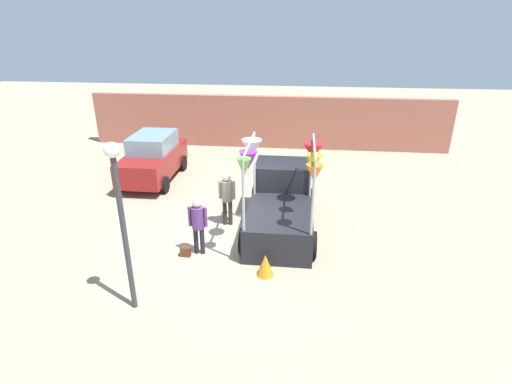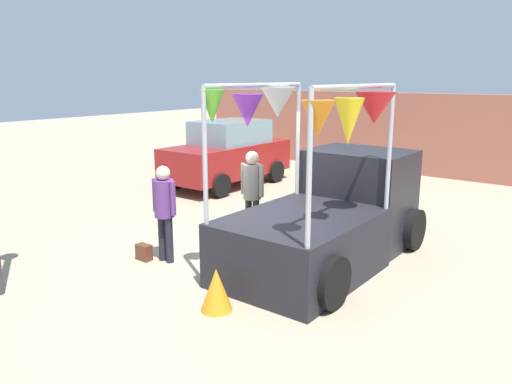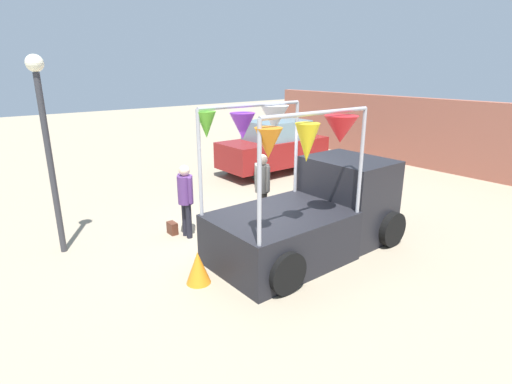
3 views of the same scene
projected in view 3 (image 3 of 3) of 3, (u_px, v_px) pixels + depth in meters
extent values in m
plane|color=gray|center=(249.00, 239.00, 8.95)|extent=(60.00, 60.00, 0.00)
cube|color=black|center=(280.00, 237.00, 7.81)|extent=(1.90, 2.60, 1.00)
cube|color=black|center=(347.00, 198.00, 8.88)|extent=(1.80, 1.40, 1.80)
cube|color=#8CB2C6|center=(349.00, 179.00, 8.74)|extent=(1.76, 1.37, 0.60)
cylinder|color=black|center=(325.00, 206.00, 9.95)|extent=(0.22, 0.76, 0.76)
cylinder|color=black|center=(391.00, 229.00, 8.53)|extent=(0.22, 0.76, 0.76)
cylinder|color=black|center=(223.00, 237.00, 8.14)|extent=(0.22, 0.76, 0.76)
cylinder|color=black|center=(286.00, 272.00, 6.72)|extent=(0.22, 0.76, 0.76)
cylinder|color=#A5A5AD|center=(296.00, 148.00, 8.74)|extent=(0.07, 0.07, 1.98)
cylinder|color=#A5A5AD|center=(361.00, 162.00, 7.44)|extent=(0.07, 0.07, 1.98)
cylinder|color=#A5A5AD|center=(200.00, 164.00, 7.29)|extent=(0.07, 0.07, 1.98)
cylinder|color=#A5A5AD|center=(259.00, 185.00, 5.99)|extent=(0.07, 0.07, 1.98)
cylinder|color=#A5A5AD|center=(252.00, 105.00, 7.72)|extent=(0.07, 2.44, 0.07)
cylinder|color=#A5A5AD|center=(318.00, 113.00, 6.42)|extent=(0.07, 2.44, 0.07)
cone|color=#66CC33|center=(206.00, 125.00, 7.18)|extent=(0.43, 0.43, 0.48)
cone|color=orange|center=(268.00, 143.00, 5.91)|extent=(0.47, 0.47, 0.46)
cone|color=purple|center=(243.00, 126.00, 7.69)|extent=(0.56, 0.56, 0.50)
cone|color=yellow|center=(307.00, 143.00, 6.41)|extent=(0.53, 0.53, 0.63)
cone|color=white|center=(274.00, 118.00, 8.15)|extent=(0.81, 0.81, 0.50)
cone|color=red|center=(341.00, 129.00, 6.85)|extent=(0.61, 0.61, 0.47)
cube|color=maroon|center=(273.00, 152.00, 14.39)|extent=(1.70, 4.00, 0.90)
cube|color=#72939E|center=(277.00, 130.00, 14.25)|extent=(1.50, 2.10, 0.66)
cylinder|color=black|center=(283.00, 156.00, 15.90)|extent=(0.18, 0.64, 0.64)
cylinder|color=black|center=(314.00, 163.00, 14.63)|extent=(0.18, 0.64, 0.64)
cylinder|color=black|center=(232.00, 165.00, 14.42)|extent=(0.18, 0.64, 0.64)
cylinder|color=black|center=(261.00, 174.00, 13.15)|extent=(0.18, 0.64, 0.64)
cylinder|color=black|center=(185.00, 219.00, 9.04)|extent=(0.13, 0.13, 0.80)
cylinder|color=black|center=(189.00, 221.00, 8.91)|extent=(0.13, 0.13, 0.80)
cylinder|color=#593372|center=(185.00, 190.00, 8.76)|extent=(0.34, 0.34, 0.63)
sphere|color=beige|center=(184.00, 170.00, 8.63)|extent=(0.24, 0.24, 0.24)
cylinder|color=#593372|center=(180.00, 186.00, 8.92)|extent=(0.09, 0.09, 0.57)
cylinder|color=#593372|center=(190.00, 191.00, 8.59)|extent=(0.09, 0.09, 0.57)
cylinder|color=#2D2823|center=(260.00, 207.00, 9.73)|extent=(0.13, 0.13, 0.84)
cylinder|color=#2D2823|center=(264.00, 209.00, 9.60)|extent=(0.13, 0.13, 0.84)
cylinder|color=gray|center=(262.00, 178.00, 9.44)|extent=(0.34, 0.34, 0.66)
sphere|color=beige|center=(262.00, 160.00, 9.31)|extent=(0.25, 0.25, 0.25)
cylinder|color=gray|center=(256.00, 175.00, 9.60)|extent=(0.09, 0.09, 0.60)
cylinder|color=gray|center=(268.00, 179.00, 9.27)|extent=(0.09, 0.09, 0.60)
cube|color=#592D1E|center=(172.00, 228.00, 9.20)|extent=(0.28, 0.16, 0.28)
cylinder|color=#333338|center=(51.00, 168.00, 7.83)|extent=(0.12, 0.12, 3.60)
sphere|color=#F2EDCC|center=(34.00, 63.00, 7.25)|extent=(0.32, 0.32, 0.32)
cube|color=#9E5947|center=(459.00, 138.00, 14.13)|extent=(18.00, 0.36, 2.60)
cone|color=orange|center=(198.00, 268.00, 7.05)|extent=(0.59, 0.59, 0.60)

